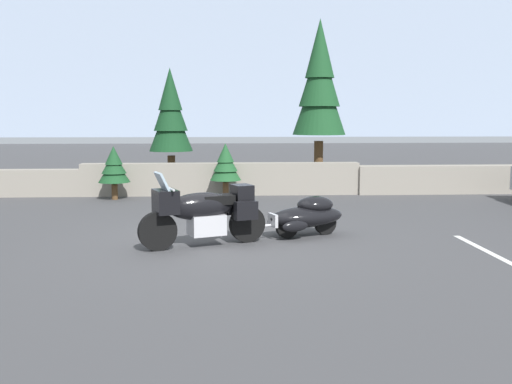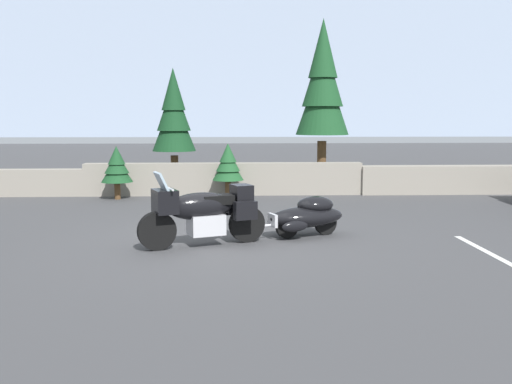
# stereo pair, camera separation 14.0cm
# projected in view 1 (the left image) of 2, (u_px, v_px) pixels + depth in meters

# --- Properties ---
(ground_plane) EXTENTS (80.00, 80.00, 0.00)m
(ground_plane) POSITION_uv_depth(u_px,v_px,m) (221.00, 242.00, 10.40)
(ground_plane) COLOR #424244
(stone_guard_wall) EXTENTS (24.00, 0.58, 0.93)m
(stone_guard_wall) POSITION_uv_depth(u_px,v_px,m) (246.00, 180.00, 16.73)
(stone_guard_wall) COLOR gray
(stone_guard_wall) RESTS_ON ground
(distant_ridgeline) EXTENTS (240.00, 80.00, 16.00)m
(distant_ridgeline) POSITION_uv_depth(u_px,v_px,m) (222.00, 86.00, 104.82)
(distant_ridgeline) COLOR #99A8BF
(distant_ridgeline) RESTS_ON ground
(touring_motorcycle) EXTENTS (2.21, 1.22, 1.33)m
(touring_motorcycle) POSITION_uv_depth(u_px,v_px,m) (203.00, 211.00, 10.01)
(touring_motorcycle) COLOR black
(touring_motorcycle) RESTS_ON ground
(car_shaped_trailer) EXTENTS (2.19, 1.19, 0.76)m
(car_shaped_trailer) POSITION_uv_depth(u_px,v_px,m) (307.00, 215.00, 10.88)
(car_shaped_trailer) COLOR black
(car_shaped_trailer) RESTS_ON ground
(pine_tree_tall) EXTENTS (1.64, 1.64, 5.24)m
(pine_tree_tall) POSITION_uv_depth(u_px,v_px,m) (320.00, 83.00, 17.70)
(pine_tree_tall) COLOR brown
(pine_tree_tall) RESTS_ON ground
(pine_tree_secondary) EXTENTS (1.33, 1.33, 3.73)m
(pine_tree_secondary) POSITION_uv_depth(u_px,v_px,m) (170.00, 114.00, 17.50)
(pine_tree_secondary) COLOR brown
(pine_tree_secondary) RESTS_ON ground
(pine_sapling_near) EXTENTS (0.87, 0.87, 1.53)m
(pine_sapling_near) POSITION_uv_depth(u_px,v_px,m) (225.00, 164.00, 16.05)
(pine_sapling_near) COLOR brown
(pine_sapling_near) RESTS_ON ground
(pine_sapling_farther) EXTENTS (0.86, 0.86, 1.47)m
(pine_sapling_farther) POSITION_uv_depth(u_px,v_px,m) (114.00, 166.00, 15.69)
(pine_sapling_farther) COLOR brown
(pine_sapling_farther) RESTS_ON ground
(parking_stripe_marker) EXTENTS (0.12, 3.60, 0.01)m
(parking_stripe_marker) POSITION_uv_depth(u_px,v_px,m) (502.00, 259.00, 9.17)
(parking_stripe_marker) COLOR silver
(parking_stripe_marker) RESTS_ON ground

